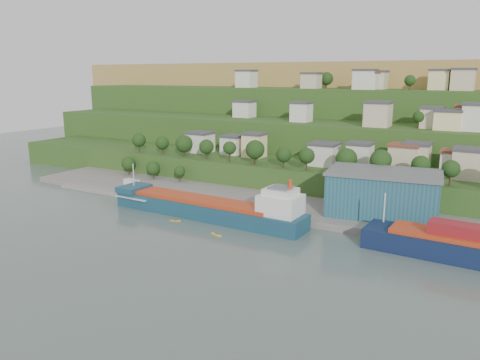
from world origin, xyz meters
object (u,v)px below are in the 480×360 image
Objects in this scene: cargo_ship_near at (212,209)px; kayak_orange at (176,220)px; warehouse at (383,193)px; caravan at (132,183)px.

cargo_ship_near reaches higher than kayak_orange.
cargo_ship_near is at bearing 23.94° from kayak_orange.
kayak_orange is at bearing -157.37° from warehouse.
warehouse is at bearing 28.09° from cargo_ship_near.
cargo_ship_near is 1.91× the size of warehouse.
caravan is 1.87× the size of kayak_orange.
kayak_orange is at bearing -131.99° from cargo_ship_near.
caravan is at bearing 164.45° from cargo_ship_near.
warehouse is at bearing 14.37° from caravan.
warehouse reaches higher than caravan.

